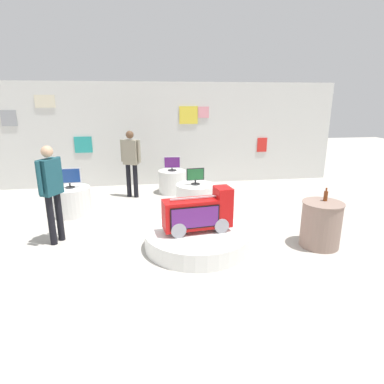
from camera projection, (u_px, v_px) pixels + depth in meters
The scene contains 14 objects.
ground_plane at pixel (184, 256), 5.40m from camera, with size 30.00×30.00×0.00m, color #B2ADA3.
back_wall_display at pixel (163, 135), 9.58m from camera, with size 10.57×0.13×3.00m.
main_display_pedestal at pixel (197, 239), 5.71m from camera, with size 1.85×1.85×0.30m, color silver.
novelty_firetruck_tv at pixel (199, 214), 5.58m from camera, with size 1.23×0.54×0.77m.
display_pedestal_left_rear at pixel (172, 182), 8.95m from camera, with size 0.76×0.76×0.63m, color silver.
tv_on_left_rear at pixel (172, 164), 8.81m from camera, with size 0.45×0.24×0.39m.
display_pedestal_center_rear at pixel (72, 201), 7.27m from camera, with size 0.85×0.85×0.63m, color silver.
tv_on_center_rear at pixel (69, 177), 7.10m from camera, with size 0.52×0.20×0.45m.
display_pedestal_right_rear at pixel (195, 197), 7.54m from camera, with size 0.90×0.90×0.63m, color silver.
tv_on_right_rear at pixel (195, 176), 7.39m from camera, with size 0.41×0.21×0.38m.
side_table_round at pixel (321, 224), 5.68m from camera, with size 0.71×0.71×0.82m.
bottle_on_side_table at pixel (326, 196), 5.63m from camera, with size 0.07×0.07×0.24m.
shopper_browsing_near_truck at pixel (51, 187), 5.65m from camera, with size 0.36×0.50×1.78m.
shopper_browsing_rear at pixel (131, 159), 8.36m from camera, with size 0.52×0.34×1.75m.
Camera 1 is at (-0.60, -4.84, 2.55)m, focal length 30.14 mm.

